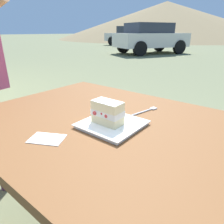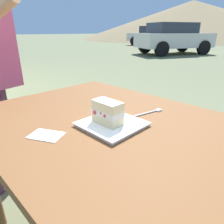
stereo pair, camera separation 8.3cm
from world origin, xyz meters
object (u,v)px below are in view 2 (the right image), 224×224
at_px(dessert_fork, 150,112).
at_px(parked_car_near, 173,38).
at_px(paper_napkin, 46,135).
at_px(cake_slice, 107,112).
at_px(parked_car_far, 155,35).
at_px(dessert_plate, 112,124).
at_px(patio_table, 105,142).

height_order(dessert_fork, parked_car_near, parked_car_near).
xyz_separation_m(paper_napkin, parked_car_near, (-4.99, 10.00, 0.05)).
xyz_separation_m(cake_slice, paper_napkin, (-0.11, -0.22, -0.06)).
height_order(dessert_fork, parked_car_far, parked_car_far).
distance_m(dessert_plate, paper_napkin, 0.27).
relative_size(dessert_plate, dessert_fork, 1.40).
xyz_separation_m(dessert_plate, cake_slice, (-0.01, -0.02, 0.06)).
bearing_deg(paper_napkin, parked_car_near, 116.53).
relative_size(cake_slice, paper_napkin, 0.85).
bearing_deg(cake_slice, parked_car_near, 117.55).
bearing_deg(parked_car_near, paper_napkin, -63.47).
bearing_deg(dessert_plate, dessert_fork, 83.07).
height_order(cake_slice, parked_car_far, parked_car_far).
distance_m(cake_slice, parked_car_far, 17.62).
bearing_deg(patio_table, dessert_fork, 65.44).
bearing_deg(dessert_fork, parked_car_near, 118.35).
distance_m(dessert_plate, parked_car_near, 11.02).
xyz_separation_m(dessert_plate, paper_napkin, (-0.12, -0.24, -0.01)).
bearing_deg(patio_table, cake_slice, -35.44).
height_order(cake_slice, parked_car_near, parked_car_near).
xyz_separation_m(cake_slice, parked_car_near, (-5.10, 9.78, -0.02)).
bearing_deg(dessert_fork, patio_table, -114.56).
xyz_separation_m(dessert_plate, dessert_fork, (0.03, 0.23, -0.00)).
bearing_deg(patio_table, parked_car_far, 122.85).
xyz_separation_m(patio_table, parked_car_near, (-5.05, 9.74, 0.16)).
height_order(patio_table, parked_car_near, parked_car_near).
xyz_separation_m(patio_table, dessert_fork, (0.10, 0.21, 0.12)).
height_order(patio_table, paper_napkin, paper_napkin).
bearing_deg(parked_car_far, dessert_fork, -56.51).
bearing_deg(parked_car_near, dessert_plate, -62.36).
bearing_deg(cake_slice, dessert_plate, 52.60).
bearing_deg(dessert_fork, paper_napkin, -107.48).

